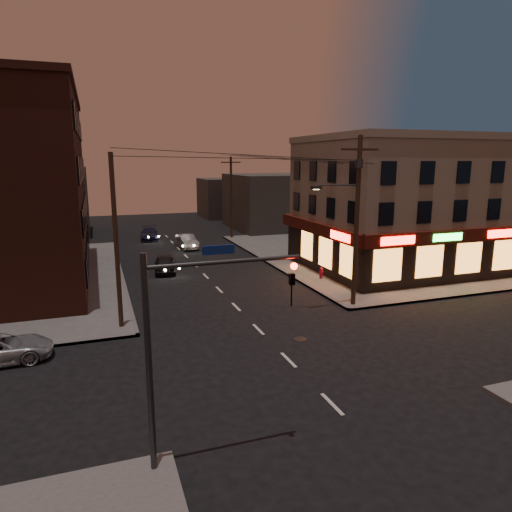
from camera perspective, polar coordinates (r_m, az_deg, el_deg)
name	(u,v)px	position (r m, az deg, el deg)	size (l,w,h in m)	color
ground	(289,360)	(20.92, 4.09, -12.84)	(120.00, 120.00, 0.00)	black
sidewalk_ne	(382,253)	(45.38, 15.47, 0.41)	(24.00, 28.00, 0.15)	#514F4C
pizza_building	(404,203)	(38.98, 18.05, 6.28)	(15.85, 12.85, 10.50)	gray
bg_building_ne_a	(271,202)	(59.72, 1.94, 6.81)	(10.00, 12.00, 7.00)	#3F3D3A
bg_building_nw	(47,201)	(59.82, -24.63, 6.24)	(9.00, 10.00, 8.00)	#3F3D3A
bg_building_ne_b	(227,198)	(72.36, -3.62, 7.27)	(8.00, 8.00, 6.00)	#3F3D3A
utility_pole_main	(355,212)	(27.44, 12.31, 5.36)	(4.20, 0.44, 10.00)	#382619
utility_pole_far	(231,198)	(51.64, -3.12, 7.29)	(0.26, 0.26, 9.00)	#382619
utility_pole_west	(116,242)	(24.26, -17.08, 1.64)	(0.24, 0.24, 9.00)	#382619
traffic_signal	(186,330)	(12.82, -8.78, -9.18)	(4.49, 0.32, 6.47)	#333538
sedan_near	(165,264)	(37.00, -11.30, -0.95)	(1.62, 4.03, 1.37)	black
sedan_mid	(187,241)	(46.72, -8.67, 1.81)	(1.49, 4.27, 1.41)	slate
sedan_far	(149,234)	(52.83, -13.23, 2.75)	(1.88, 4.61, 1.34)	black
fire_hydrant	(321,272)	(34.15, 8.15, -2.05)	(0.38, 0.38, 0.83)	maroon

